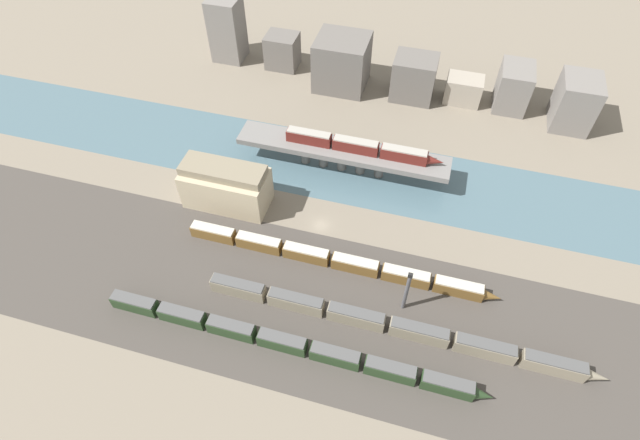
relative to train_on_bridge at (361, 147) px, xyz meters
name	(u,v)px	position (x,y,z in m)	size (l,w,h in m)	color
ground_plane	(321,225)	(-5.21, -22.42, -9.37)	(400.00, 400.00, 0.00)	#756B5B
railbed_yard	(293,302)	(-5.21, -46.42, -9.36)	(280.00, 42.00, 0.01)	#423D38
river_water	(342,168)	(-5.21, 0.00, -9.37)	(320.00, 27.10, 0.01)	#47606B
bridge	(342,152)	(-5.21, 0.00, -3.30)	(59.94, 8.99, 7.59)	slate
train_on_bridge	(361,147)	(0.00, 0.00, 0.00)	(43.79, 2.90, 3.65)	#5B1E19
train_yard_near	(288,343)	(-2.75, -57.51, -7.47)	(84.91, 2.89, 3.87)	#23381E
train_yard_mid	(393,326)	(18.27, -47.39, -7.31)	(87.47, 2.84, 4.19)	gray
train_yard_far	(336,260)	(1.70, -33.55, -7.56)	(76.99, 2.84, 3.68)	brown
warehouse_building	(226,186)	(-31.56, -20.99, -3.25)	(22.31, 10.87, 12.88)	tan
signal_tower	(407,291)	(19.50, -40.82, -2.71)	(1.00, 0.87, 13.39)	#4C4C51
city_block_far_left	(227,29)	(-58.19, 45.65, 1.50)	(10.60, 9.94, 21.74)	slate
city_block_left	(282,51)	(-38.18, 45.62, -3.56)	(10.85, 9.27, 11.62)	#605B56
city_block_center	(342,62)	(-15.46, 40.13, -0.92)	(16.88, 15.74, 16.91)	#605B56
city_block_right	(414,78)	(8.67, 40.11, -2.36)	(13.58, 11.50, 14.02)	#605B56
city_block_far_right	(463,90)	(24.96, 41.80, -5.05)	(11.49, 8.01, 8.64)	gray
city_block_tall	(513,87)	(39.94, 43.77, -2.53)	(9.92, 13.39, 13.67)	slate
city_block_low	(575,102)	(58.05, 39.13, -1.50)	(11.40, 13.75, 15.73)	slate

